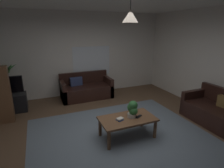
{
  "coord_description": "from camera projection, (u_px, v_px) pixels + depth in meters",
  "views": [
    {
      "loc": [
        -1.48,
        -3.25,
        2.21
      ],
      "look_at": [
        0.0,
        0.3,
        1.05
      ],
      "focal_mm": 29.11,
      "sensor_mm": 36.0,
      "label": 1
    }
  ],
  "objects": [
    {
      "name": "remote_on_table_0",
      "position": [
        135.0,
        116.0,
        3.83
      ],
      "size": [
        0.09,
        0.17,
        0.02
      ],
      "primitive_type": "cube",
      "rotation": [
        0.0,
        0.0,
        0.28
      ],
      "color": "black",
      "rests_on": "coffee_table"
    },
    {
      "name": "potted_palm_corner",
      "position": [
        8.0,
        86.0,
        5.32
      ],
      "size": [
        0.77,
        0.87,
        1.38
      ],
      "color": "beige",
      "rests_on": "ground"
    },
    {
      "name": "couch_under_window",
      "position": [
        86.0,
        90.0,
        6.08
      ],
      "size": [
        1.65,
        0.81,
        0.82
      ],
      "color": "black",
      "rests_on": "ground"
    },
    {
      "name": "pendant_lamp",
      "position": [
        130.0,
        16.0,
        3.21
      ],
      "size": [
        0.29,
        0.29,
        0.46
      ],
      "color": "black"
    },
    {
      "name": "wall_right",
      "position": [
        219.0,
        62.0,
        4.72
      ],
      "size": [
        0.06,
        5.73,
        2.78
      ],
      "primitive_type": "cube",
      "color": "silver",
      "rests_on": "ground"
    },
    {
      "name": "floor",
      "position": [
        117.0,
        133.0,
        4.06
      ],
      "size": [
        5.74,
        5.73,
        0.02
      ],
      "primitive_type": "cube",
      "color": "brown",
      "rests_on": "ground"
    },
    {
      "name": "rug",
      "position": [
        121.0,
        137.0,
        3.88
      ],
      "size": [
        3.73,
        3.15,
        0.01
      ],
      "primitive_type": "cube",
      "color": "slate",
      "rests_on": "ground"
    },
    {
      "name": "potted_plant_on_table",
      "position": [
        133.0,
        109.0,
        3.78
      ],
      "size": [
        0.21,
        0.24,
        0.36
      ],
      "color": "beige",
      "rests_on": "coffee_table"
    },
    {
      "name": "book_on_table_0",
      "position": [
        120.0,
        120.0,
        3.69
      ],
      "size": [
        0.15,
        0.15,
        0.02
      ],
      "primitive_type": "cube",
      "rotation": [
        0.0,
        0.0,
        0.29
      ],
      "color": "#2D4C8C",
      "rests_on": "coffee_table"
    },
    {
      "name": "couch_right_side",
      "position": [
        214.0,
        111.0,
        4.46
      ],
      "size": [
        0.81,
        1.35,
        0.82
      ],
      "rotation": [
        0.0,
        0.0,
        -1.57
      ],
      "color": "black",
      "rests_on": "ground"
    },
    {
      "name": "wall_back",
      "position": [
        83.0,
        54.0,
        6.22
      ],
      "size": [
        5.86,
        0.06,
        2.78
      ],
      "primitive_type": "cube",
      "color": "silver",
      "rests_on": "ground"
    },
    {
      "name": "remote_on_table_1",
      "position": [
        139.0,
        116.0,
        3.83
      ],
      "size": [
        0.16,
        0.12,
        0.02
      ],
      "primitive_type": "cube",
      "rotation": [
        0.0,
        0.0,
        2.05
      ],
      "color": "black",
      "rests_on": "coffee_table"
    },
    {
      "name": "tv_stand",
      "position": [
        9.0,
        103.0,
        5.0
      ],
      "size": [
        0.9,
        0.44,
        0.5
      ],
      "primitive_type": "cube",
      "color": "black",
      "rests_on": "ground"
    },
    {
      "name": "tv",
      "position": [
        6.0,
        86.0,
        4.84
      ],
      "size": [
        0.83,
        0.16,
        0.52
      ],
      "color": "black",
      "rests_on": "tv_stand"
    },
    {
      "name": "coffee_table",
      "position": [
        127.0,
        121.0,
        3.8
      ],
      "size": [
        1.16,
        0.64,
        0.44
      ],
      "color": "brown",
      "rests_on": "ground"
    },
    {
      "name": "book_on_table_1",
      "position": [
        120.0,
        119.0,
        3.69
      ],
      "size": [
        0.15,
        0.13,
        0.03
      ],
      "primitive_type": "cube",
      "rotation": [
        0.0,
        0.0,
        0.27
      ],
      "color": "beige",
      "rests_on": "coffee_table"
    },
    {
      "name": "window_pane",
      "position": [
        92.0,
        61.0,
        6.37
      ],
      "size": [
        1.32,
        0.01,
        1.01
      ],
      "primitive_type": "cube",
      "color": "white"
    }
  ]
}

